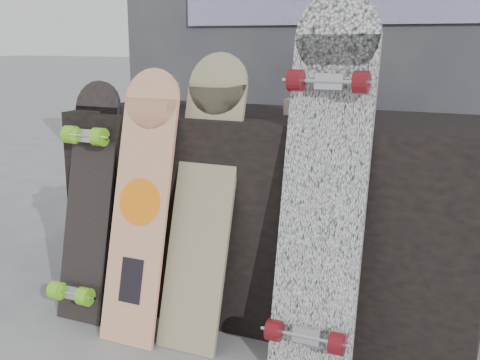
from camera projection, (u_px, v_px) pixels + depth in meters
The scene contains 9 objects.
vendor_table at pixel (275, 213), 2.41m from camera, with size 1.60×0.60×0.80m, color black.
booth at pixel (340, 35), 3.00m from camera, with size 2.40×0.22×2.20m.
merch_box_purple at pixel (155, 94), 2.60m from camera, with size 0.18×0.12×0.10m, color #5A3F81.
merch_box_small at pixel (342, 100), 2.25m from camera, with size 0.14×0.14×0.12m, color #5A3F81.
merch_box_flat at pixel (315, 107), 2.28m from camera, with size 0.22×0.10×0.06m, color #D1B78C.
longboard_geisha at pixel (141, 198), 2.19m from camera, with size 0.23×0.27×0.98m.
longboard_celtic at pixel (205, 191), 2.16m from camera, with size 0.23×0.33×1.04m.
longboard_cascadia at pixel (324, 180), 1.92m from camera, with size 0.28×0.32×1.24m.
skateboard_dark at pixel (87, 199), 2.34m from camera, with size 0.21×0.29×0.93m.
Camera 1 is at (0.84, -1.66, 1.08)m, focal length 45.00 mm.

